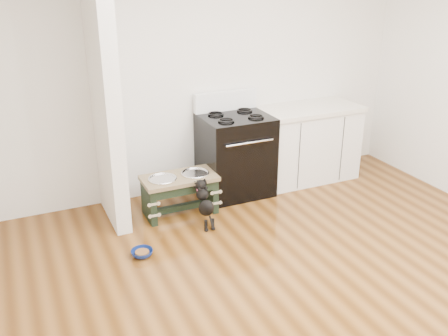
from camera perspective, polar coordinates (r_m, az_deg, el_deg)
ground at (r=4.17m, az=11.29°, el=-14.75°), size 5.00×5.00×0.00m
room_shell at (r=3.46m, az=13.30°, el=7.23°), size 5.00×5.00×5.00m
partition_wall at (r=4.96m, az=-13.51°, el=8.46°), size 0.15×0.80×2.70m
oven_range at (r=5.70m, az=1.29°, el=1.67°), size 0.76×0.69×1.14m
cabinet_run at (r=6.18m, az=9.45°, el=2.81°), size 1.24×0.64×0.91m
dog_feeder at (r=5.28m, az=-5.09°, el=-2.20°), size 0.78×0.41×0.44m
puppy at (r=5.04m, az=-2.22°, el=-3.94°), size 0.14×0.40×0.47m
floor_bowl at (r=4.69m, az=-9.34°, el=-9.57°), size 0.21×0.21×0.06m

